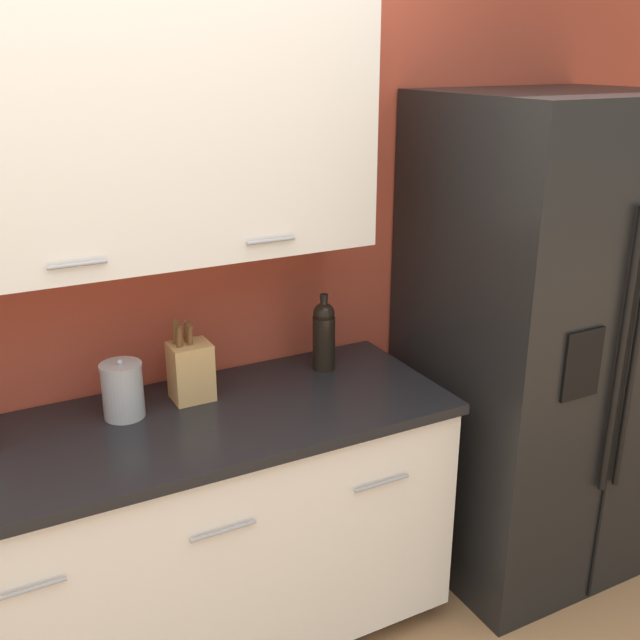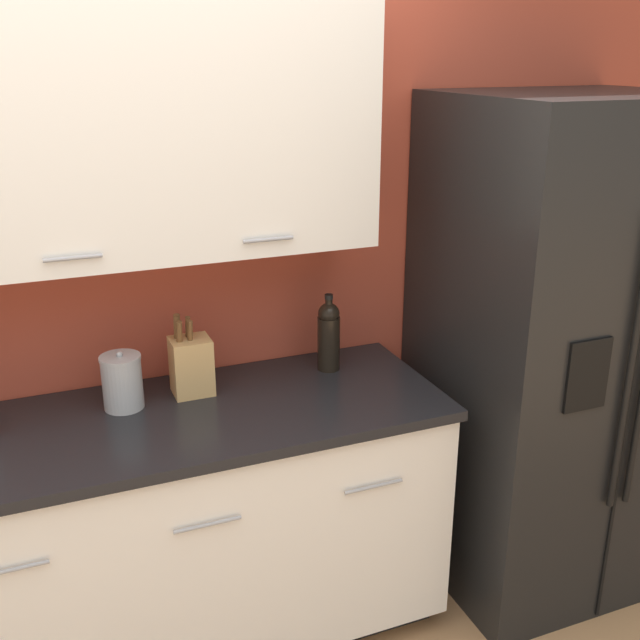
% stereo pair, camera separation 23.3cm
% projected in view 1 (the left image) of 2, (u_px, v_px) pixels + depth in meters
% --- Properties ---
extents(wall_back, '(10.00, 0.39, 2.60)m').
position_uv_depth(wall_back, '(75.00, 242.00, 2.31)').
color(wall_back, '#AD422D').
rests_on(wall_back, ground_plane).
extents(counter_unit, '(2.26, 0.64, 0.90)m').
position_uv_depth(counter_unit, '(111.00, 562.00, 2.37)').
color(counter_unit, black).
rests_on(counter_unit, ground_plane).
extents(refrigerator, '(0.87, 0.80, 1.86)m').
position_uv_depth(refrigerator, '(540.00, 342.00, 2.88)').
color(refrigerator, black).
rests_on(refrigerator, ground_plane).
extents(knife_block, '(0.13, 0.12, 0.28)m').
position_uv_depth(knife_block, '(191.00, 370.00, 2.45)').
color(knife_block, tan).
rests_on(knife_block, counter_unit).
extents(wine_bottle, '(0.08, 0.08, 0.28)m').
position_uv_depth(wine_bottle, '(324.00, 334.00, 2.67)').
color(wine_bottle, black).
rests_on(wine_bottle, counter_unit).
extents(steel_canister, '(0.13, 0.13, 0.19)m').
position_uv_depth(steel_canister, '(123.00, 390.00, 2.33)').
color(steel_canister, '#A3A3A5').
rests_on(steel_canister, counter_unit).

